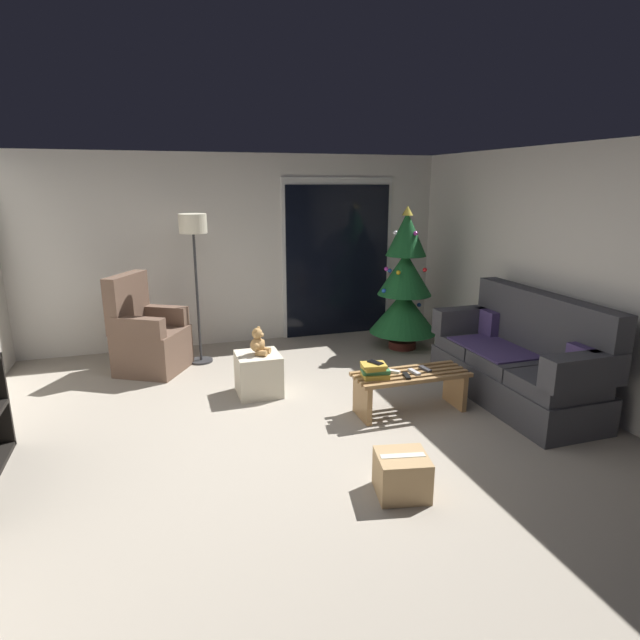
# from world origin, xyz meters

# --- Properties ---
(ground_plane) EXTENTS (7.00, 7.00, 0.00)m
(ground_plane) POSITION_xyz_m (0.00, 0.00, 0.00)
(ground_plane) COLOR #9E9384
(wall_back) EXTENTS (5.72, 0.12, 2.50)m
(wall_back) POSITION_xyz_m (0.00, 3.06, 1.25)
(wall_back) COLOR silver
(wall_back) RESTS_ON ground
(wall_right) EXTENTS (0.12, 6.00, 2.50)m
(wall_right) POSITION_xyz_m (2.86, 0.00, 1.25)
(wall_right) COLOR silver
(wall_right) RESTS_ON ground
(patio_door_frame) EXTENTS (1.60, 0.02, 2.20)m
(patio_door_frame) POSITION_xyz_m (1.38, 2.99, 1.10)
(patio_door_frame) COLOR silver
(patio_door_frame) RESTS_ON ground
(patio_door_glass) EXTENTS (1.50, 0.02, 2.10)m
(patio_door_glass) POSITION_xyz_m (1.38, 2.97, 1.05)
(patio_door_glass) COLOR black
(patio_door_glass) RESTS_ON ground
(couch) EXTENTS (0.78, 1.94, 1.08)m
(couch) POSITION_xyz_m (2.32, 0.17, 0.40)
(couch) COLOR #3D3D42
(couch) RESTS_ON ground
(coffee_table) EXTENTS (1.10, 0.40, 0.40)m
(coffee_table) POSITION_xyz_m (1.15, 0.23, 0.26)
(coffee_table) COLOR #9E7547
(coffee_table) RESTS_ON ground
(remote_graphite) EXTENTS (0.06, 0.16, 0.02)m
(remote_graphite) POSITION_xyz_m (1.31, 0.25, 0.41)
(remote_graphite) COLOR #333338
(remote_graphite) RESTS_ON coffee_table
(remote_white) EXTENTS (0.14, 0.14, 0.02)m
(remote_white) POSITION_xyz_m (0.98, 0.29, 0.41)
(remote_white) COLOR silver
(remote_white) RESTS_ON coffee_table
(remote_black) EXTENTS (0.08, 0.16, 0.02)m
(remote_black) POSITION_xyz_m (1.06, 0.14, 0.41)
(remote_black) COLOR black
(remote_black) RESTS_ON coffee_table
(remote_silver) EXTENTS (0.06, 0.16, 0.02)m
(remote_silver) POSITION_xyz_m (1.18, 0.21, 0.41)
(remote_silver) COLOR #ADADB2
(remote_silver) RESTS_ON coffee_table
(book_stack) EXTENTS (0.29, 0.23, 0.14)m
(book_stack) POSITION_xyz_m (0.77, 0.22, 0.46)
(book_stack) COLOR #B79333
(book_stack) RESTS_ON coffee_table
(cell_phone) EXTENTS (0.13, 0.16, 0.01)m
(cell_phone) POSITION_xyz_m (0.78, 0.22, 0.54)
(cell_phone) COLOR black
(cell_phone) RESTS_ON book_stack
(christmas_tree) EXTENTS (0.88, 0.88, 1.85)m
(christmas_tree) POSITION_xyz_m (1.98, 2.06, 0.82)
(christmas_tree) COLOR #4C1E19
(christmas_tree) RESTS_ON ground
(armchair) EXTENTS (0.94, 0.93, 1.13)m
(armchair) POSITION_xyz_m (-1.22, 2.17, 0.40)
(armchair) COLOR brown
(armchair) RESTS_ON ground
(floor_lamp) EXTENTS (0.32, 0.32, 1.78)m
(floor_lamp) POSITION_xyz_m (-0.63, 2.30, 1.51)
(floor_lamp) COLOR #2D2D30
(floor_lamp) RESTS_ON ground
(ottoman) EXTENTS (0.44, 0.44, 0.43)m
(ottoman) POSITION_xyz_m (-0.14, 1.10, 0.22)
(ottoman) COLOR beige
(ottoman) RESTS_ON ground
(teddy_bear_honey) EXTENTS (0.22, 0.21, 0.29)m
(teddy_bear_honey) POSITION_xyz_m (-0.13, 1.09, 0.55)
(teddy_bear_honey) COLOR tan
(teddy_bear_honey) RESTS_ON ottoman
(cardboard_box_taped_mid_floor) EXTENTS (0.41, 0.40, 0.30)m
(cardboard_box_taped_mid_floor) POSITION_xyz_m (0.47, -0.99, 0.15)
(cardboard_box_taped_mid_floor) COLOR tan
(cardboard_box_taped_mid_floor) RESTS_ON ground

